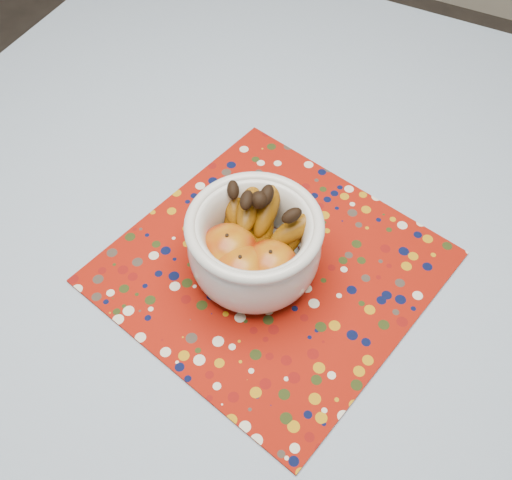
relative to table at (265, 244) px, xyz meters
The scene contains 4 objects.
table is the anchor object (origin of this frame).
tablecloth 0.08m from the table, ahead, with size 1.32×1.32×0.01m, color #637EA6.
placemat 0.14m from the table, 59.07° to the right, with size 0.43×0.43×0.00m, color maroon.
fruit_bowl 0.19m from the table, 72.34° to the right, with size 0.22×0.19×0.13m.
Camera 1 is at (0.26, -0.55, 1.50)m, focal length 42.00 mm.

